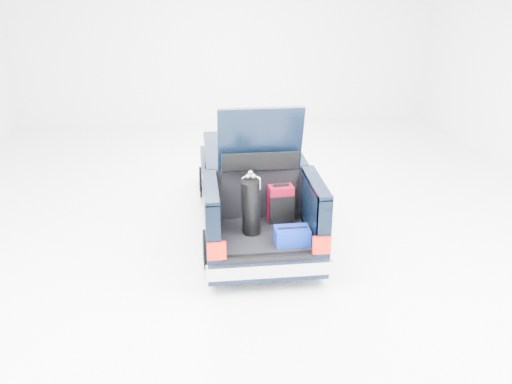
{
  "coord_description": "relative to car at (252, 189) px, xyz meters",
  "views": [
    {
      "loc": [
        -0.96,
        -8.73,
        4.38
      ],
      "look_at": [
        0.0,
        -0.5,
        0.87
      ],
      "focal_mm": 38.0,
      "sensor_mm": 36.0,
      "label": 1
    }
  ],
  "objects": [
    {
      "name": "blue_duffel",
      "position": [
        0.37,
        -1.94,
        0.05
      ],
      "size": [
        0.51,
        0.34,
        0.26
      ],
      "rotation": [
        0.0,
        0.0,
        0.02
      ],
      "color": "navy",
      "rests_on": "car"
    },
    {
      "name": "black_golf_bag",
      "position": [
        -0.19,
        -1.59,
        0.38
      ],
      "size": [
        0.38,
        0.44,
        1.0
      ],
      "rotation": [
        0.0,
        0.0,
        -0.31
      ],
      "color": "black",
      "rests_on": "car"
    },
    {
      "name": "ground",
      "position": [
        0.0,
        -0.11,
        -0.67
      ],
      "size": [
        14.0,
        14.0,
        0.0
      ],
      "primitive_type": "plane",
      "color": "white",
      "rests_on": "ground"
    },
    {
      "name": "red_suitcase",
      "position": [
        0.32,
        -1.2,
        0.22
      ],
      "size": [
        0.39,
        0.27,
        0.63
      ],
      "rotation": [
        0.0,
        0.0,
        0.06
      ],
      "color": "maroon",
      "rests_on": "car"
    },
    {
      "name": "car",
      "position": [
        0.0,
        0.0,
        0.0
      ],
      "size": [
        1.87,
        4.65,
        2.47
      ],
      "color": "black",
      "rests_on": "ground"
    },
    {
      "name": "blue_golf_bag",
      "position": [
        -0.17,
        -1.45,
        0.36
      ],
      "size": [
        0.29,
        0.29,
        0.96
      ],
      "rotation": [
        0.0,
        0.0,
        0.02
      ],
      "color": "black",
      "rests_on": "car"
    }
  ]
}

